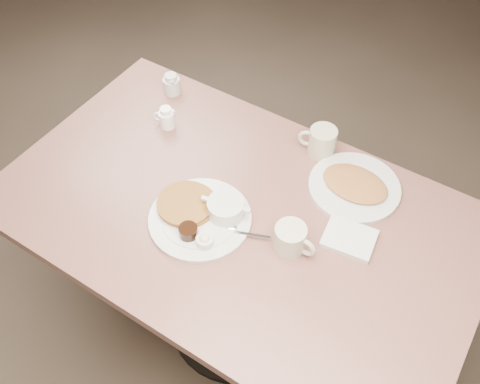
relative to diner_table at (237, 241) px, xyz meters
The scene contains 9 objects.
room 0.82m from the diner_table, ahead, with size 7.04×8.04×2.84m.
diner_table is the anchor object (origin of this frame).
main_plate 0.22m from the diner_table, 130.92° to the right, with size 0.41×0.38×0.07m.
coffee_mug_near 0.30m from the diner_table, ahead, with size 0.13×0.10×0.09m.
napkin 0.40m from the diner_table, 14.09° to the left, with size 0.16×0.14×0.02m.
coffee_mug_far 0.44m from the diner_table, 74.39° to the left, with size 0.14×0.11×0.10m.
creamer_left 0.50m from the diner_table, 155.51° to the left, with size 0.08×0.06×0.08m.
creamer_right 0.65m from the diner_table, 145.92° to the left, with size 0.08×0.09×0.08m.
hash_plate 0.43m from the diner_table, 45.81° to the left, with size 0.30×0.30×0.04m.
Camera 1 is at (0.55, -0.84, 2.06)m, focal length 39.55 mm.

